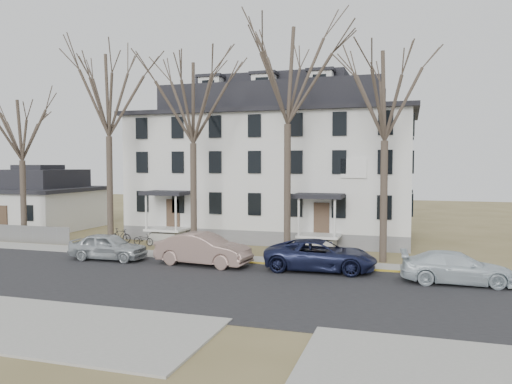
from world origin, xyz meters
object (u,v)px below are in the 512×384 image
(tree_bungalow, at_px, (21,126))
(car_tan, at_px, (203,250))
(bicycle_left, at_px, (143,240))
(tree_center, at_px, (288,67))
(tree_mid_left, at_px, (193,97))
(car_navy, at_px, (320,256))
(boarding_house, at_px, (274,165))
(car_silver, at_px, (108,247))
(bicycle_right, at_px, (120,236))
(tree_far_left, at_px, (108,89))
(tree_mid_right, at_px, (385,89))
(car_white, at_px, (456,269))
(small_house, at_px, (39,202))

(tree_bungalow, xyz_separation_m, car_tan, (15.29, -3.86, -7.26))
(tree_bungalow, bearing_deg, bicycle_left, 5.28)
(tree_center, bearing_deg, bicycle_left, 175.29)
(tree_mid_left, height_order, car_tan, tree_mid_left)
(tree_bungalow, distance_m, car_navy, 23.03)
(boarding_house, relative_size, car_silver, 4.69)
(car_silver, bearing_deg, bicycle_left, 4.40)
(tree_bungalow, bearing_deg, tree_mid_left, 0.00)
(car_silver, relative_size, bicycle_right, 2.72)
(tree_mid_left, height_order, bicycle_left, tree_mid_left)
(tree_center, distance_m, car_silver, 14.59)
(tree_center, bearing_deg, tree_bungalow, 180.00)
(bicycle_left, relative_size, bicycle_right, 0.97)
(tree_center, relative_size, bicycle_left, 9.32)
(tree_mid_left, relative_size, car_tan, 2.45)
(tree_far_left, bearing_deg, car_tan, -24.97)
(car_navy, bearing_deg, tree_bungalow, 78.53)
(bicycle_left, bearing_deg, tree_far_left, 120.01)
(boarding_house, distance_m, tree_bungalow, 18.17)
(tree_mid_left, bearing_deg, tree_center, 0.00)
(car_tan, xyz_separation_m, bicycle_left, (-6.33, 4.69, -0.44))
(car_navy, height_order, bicycle_left, car_navy)
(boarding_house, distance_m, tree_far_left, 13.12)
(tree_center, height_order, tree_mid_right, tree_center)
(tree_far_left, height_order, tree_center, tree_center)
(car_tan, height_order, car_white, car_tan)
(small_house, xyz_separation_m, bicycle_left, (12.96, -5.37, -1.83))
(tree_mid_right, relative_size, car_white, 2.58)
(tree_mid_right, distance_m, car_tan, 13.28)
(tree_far_left, distance_m, bicycle_right, 9.97)
(tree_mid_right, bearing_deg, car_tan, -157.28)
(bicycle_left, bearing_deg, car_white, -98.00)
(tree_mid_left, height_order, tree_center, tree_center)
(boarding_house, xyz_separation_m, tree_mid_left, (-3.00, -8.15, 4.22))
(tree_mid_left, xyz_separation_m, tree_mid_right, (11.50, 0.00, 0.00))
(tree_mid_right, relative_size, tree_bungalow, 1.18)
(tree_mid_right, xyz_separation_m, tree_bungalow, (-24.50, 0.00, -1.48))
(car_tan, bearing_deg, tree_center, -38.26)
(tree_center, relative_size, car_navy, 2.60)
(tree_mid_left, distance_m, car_white, 17.93)
(tree_bungalow, distance_m, bicycle_left, 11.84)
(tree_far_left, distance_m, car_tan, 13.17)
(tree_far_left, xyz_separation_m, car_tan, (8.29, -3.86, -9.49))
(tree_mid_right, height_order, car_navy, tree_mid_right)
(tree_center, xyz_separation_m, tree_bungalow, (-19.00, 0.00, -2.97))
(tree_bungalow, height_order, bicycle_left, tree_bungalow)
(small_house, distance_m, tree_far_left, 15.00)
(tree_bungalow, height_order, car_navy, tree_bungalow)
(tree_far_left, relative_size, tree_mid_left, 1.08)
(small_house, relative_size, tree_mid_right, 0.68)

